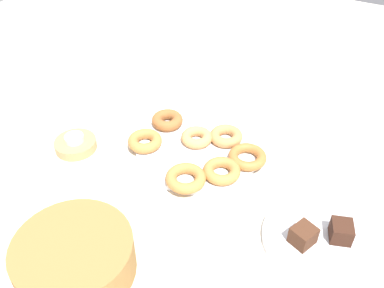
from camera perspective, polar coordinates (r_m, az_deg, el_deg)
ground_plane at (r=1.05m, az=0.78°, el=-0.90°), size 2.40×2.40×0.00m
donut_plate at (r=1.04m, az=0.79°, el=-0.62°), size 0.31×0.31×0.01m
donut_0 at (r=1.04m, az=-6.39°, el=0.41°), size 0.12×0.12×0.03m
donut_1 at (r=1.05m, az=4.65°, el=1.08°), size 0.09×0.09×0.03m
donut_2 at (r=1.10m, az=-3.36°, el=3.24°), size 0.11×0.11×0.03m
donut_3 at (r=0.94m, az=-0.86°, el=-4.65°), size 0.10×0.10×0.03m
donut_4 at (r=0.96m, az=4.05°, el=-3.66°), size 0.10×0.10×0.03m
donut_5 at (r=1.05m, az=0.63°, el=0.90°), size 0.11×0.11×0.02m
donut_6 at (r=1.00m, az=7.50°, el=-1.74°), size 0.11×0.11×0.02m
cake_plate at (r=0.89m, az=16.82°, el=-12.23°), size 0.22×0.22×0.01m
brownie_near at (r=0.88m, az=19.55°, el=-11.07°), size 0.05×0.05×0.04m
brownie_far at (r=0.85m, az=14.83°, el=-11.88°), size 0.05×0.06×0.04m
candle_holder at (r=1.08m, az=-15.48°, el=-0.07°), size 0.10×0.10×0.02m
tealight at (r=1.07m, az=-15.66°, el=0.74°), size 0.05×0.05×0.01m
basket at (r=0.81m, az=-15.59°, el=-14.60°), size 0.30×0.30×0.08m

